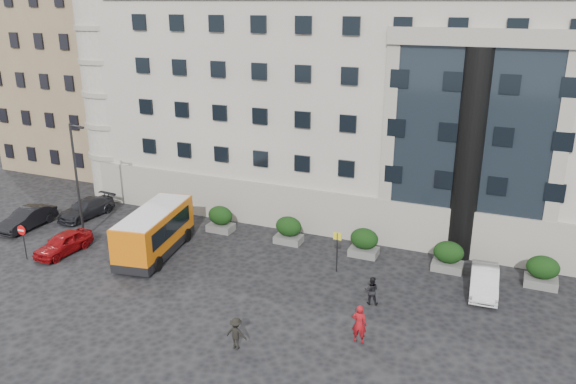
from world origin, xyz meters
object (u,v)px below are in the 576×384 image
object	(u,v)px
hedge_b	(289,230)
hedge_c	(364,242)
hedge_a	(220,219)
parked_car_a	(63,243)
minibus	(155,230)
pedestrian_b	(371,290)
pedestrian_a	(359,324)
parked_car_b	(27,218)
pedestrian_c	(236,333)
hedge_e	(542,271)
parked_car_d	(143,171)
hedge_d	(448,256)
parked_car_c	(86,208)
white_taxi	(484,281)
bus_stop_sign	(337,245)
no_entry_sign	(23,235)
street_lamp	(77,178)
red_truck	(182,158)

from	to	relation	value
hedge_b	hedge_c	distance (m)	5.20
hedge_a	parked_car_a	xyz separation A→B (m)	(-7.50, -7.15, -0.25)
minibus	pedestrian_b	xyz separation A→B (m)	(14.40, -0.80, -0.82)
pedestrian_a	pedestrian_b	distance (m)	3.73
parked_car_b	pedestrian_c	xyz separation A→B (m)	(20.65, -7.23, 0.06)
hedge_e	parked_car_d	xyz separation A→B (m)	(-33.54, 8.20, -0.29)
hedge_a	pedestrian_a	xyz separation A→B (m)	(12.78, -9.40, 0.05)
hedge_b	hedge_d	world-z (taller)	same
minibus	pedestrian_a	xyz separation A→B (m)	(14.78, -4.50, -0.63)
hedge_c	parked_car_c	world-z (taller)	hedge_c
hedge_e	white_taxi	bearing A→B (deg)	-145.66
hedge_d	pedestrian_c	bearing A→B (deg)	-123.31
hedge_c	white_taxi	bearing A→B (deg)	-15.13
parked_car_c	bus_stop_sign	bearing A→B (deg)	2.83
no_entry_sign	pedestrian_a	world-z (taller)	no_entry_sign
hedge_d	minibus	distance (m)	18.28
hedge_a	parked_car_c	xyz separation A→B (m)	(-10.67, -1.51, -0.26)
hedge_e	pedestrian_c	size ratio (longest dim) A/B	1.17
bus_stop_sign	parked_car_a	xyz separation A→B (m)	(-17.00, -4.35, -1.05)
parked_car_a	pedestrian_b	xyz separation A→B (m)	(19.90, 1.46, 0.11)
hedge_a	street_lamp	xyz separation A→B (m)	(-7.94, -4.80, 3.44)
red_truck	hedge_c	bearing A→B (deg)	-34.59
white_taxi	parked_car_b	bearing A→B (deg)	-178.77
street_lamp	bus_stop_sign	distance (m)	17.75
minibus	red_truck	bearing A→B (deg)	107.77
hedge_c	bus_stop_sign	world-z (taller)	bus_stop_sign
hedge_e	parked_car_b	world-z (taller)	hedge_e
hedge_e	parked_car_c	distance (m)	31.50
hedge_a	hedge_c	world-z (taller)	same
minibus	parked_car_b	xyz separation A→B (m)	(-11.00, 0.02, -0.89)
hedge_a	pedestrian_b	distance (m)	13.64
hedge_e	no_entry_sign	xyz separation A→B (m)	(-29.80, -8.84, 0.72)
hedge_c	parked_car_d	size ratio (longest dim) A/B	0.40
hedge_d	hedge_b	bearing A→B (deg)	180.00
hedge_a	minibus	distance (m)	5.33
hedge_b	parked_car_a	bearing A→B (deg)	-150.62
no_entry_sign	parked_car_d	world-z (taller)	no_entry_sign
red_truck	pedestrian_b	xyz separation A→B (m)	(22.44, -16.32, -0.80)
white_taxi	pedestrian_b	distance (m)	6.58
hedge_b	street_lamp	xyz separation A→B (m)	(-13.14, -4.80, 3.44)
no_entry_sign	white_taxi	world-z (taller)	no_entry_sign
hedge_d	pedestrian_a	bearing A→B (deg)	-106.68
no_entry_sign	pedestrian_c	bearing A→B (deg)	-11.08
hedge_b	pedestrian_a	distance (m)	12.08
minibus	hedge_c	bearing A→B (deg)	11.91
parked_car_b	parked_car_d	bearing A→B (deg)	87.58
bus_stop_sign	pedestrian_b	world-z (taller)	bus_stop_sign
parked_car_a	pedestrian_b	distance (m)	19.95
parked_car_c	white_taxi	xyz separation A→B (m)	(28.52, -0.51, 0.02)
parked_car_d	pedestrian_b	xyz separation A→B (m)	(25.14, -13.89, 0.15)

